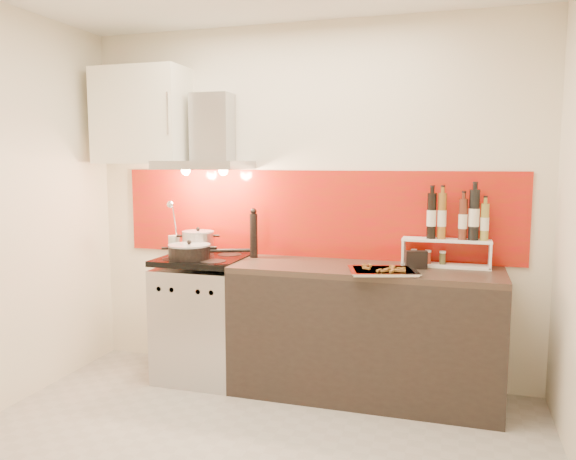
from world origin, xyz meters
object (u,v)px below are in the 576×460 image
(saute_pan, at_px, (190,252))
(baking_tray, at_px, (383,271))
(pepper_mill, at_px, (254,234))
(range_stove, at_px, (204,319))
(stock_pot, at_px, (198,242))
(counter, at_px, (364,332))

(saute_pan, bearing_deg, baking_tray, -2.82)
(baking_tray, bearing_deg, pepper_mill, 162.61)
(range_stove, bearing_deg, baking_tray, -7.41)
(range_stove, height_order, baking_tray, baking_tray)
(stock_pot, bearing_deg, range_stove, -51.29)
(baking_tray, bearing_deg, saute_pan, 177.18)
(counter, relative_size, baking_tray, 3.63)
(range_stove, height_order, saute_pan, saute_pan)
(saute_pan, height_order, baking_tray, saute_pan)
(stock_pot, relative_size, pepper_mill, 0.65)
(stock_pot, bearing_deg, baking_tray, -11.17)
(counter, relative_size, stock_pot, 7.52)
(pepper_mill, height_order, baking_tray, pepper_mill)
(pepper_mill, bearing_deg, stock_pot, -176.26)
(pepper_mill, relative_size, baking_tray, 0.74)
(saute_pan, xyz_separation_m, pepper_mill, (0.40, 0.24, 0.11))
(counter, distance_m, stock_pot, 1.40)
(saute_pan, bearing_deg, pepper_mill, 31.49)
(range_stove, relative_size, baking_tray, 1.83)
(stock_pot, distance_m, saute_pan, 0.22)
(stock_pot, bearing_deg, counter, -4.57)
(stock_pot, height_order, saute_pan, stock_pot)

